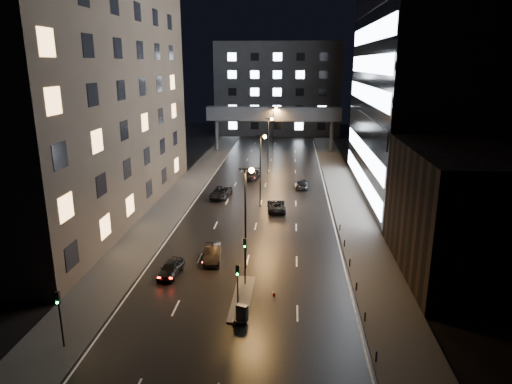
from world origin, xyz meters
The scene contains 26 objects.
ground centered at (0.00, 40.00, 0.00)m, with size 160.00×160.00×0.00m, color black.
sidewalk_left centered at (-12.50, 35.00, 0.07)m, with size 5.00×110.00×0.15m, color #383533.
sidewalk_right centered at (12.50, 35.00, 0.07)m, with size 5.00×110.00×0.15m, color #383533.
building_left centered at (-22.50, 24.00, 20.00)m, with size 15.00×48.00×40.00m, color #2D2319.
building_right_low centered at (20.00, 9.00, 6.00)m, with size 10.00×18.00×12.00m, color black.
building_right_glass centered at (25.00, 36.00, 22.50)m, with size 20.00×36.00×45.00m, color black.
building_far centered at (0.00, 98.00, 12.50)m, with size 34.00×14.00×25.00m, color #333335.
skybridge centered at (0.00, 70.00, 8.34)m, with size 30.00×3.00×10.00m.
median_island centered at (0.30, 2.00, 0.07)m, with size 1.60×8.00×0.15m, color #383533.
traffic_signal_near centered at (0.30, 4.49, 3.09)m, with size 0.28×0.34×4.40m.
traffic_signal_far centered at (0.30, -1.01, 3.09)m, with size 0.28×0.34×4.40m.
traffic_signal_corner centered at (-11.50, -6.01, 2.94)m, with size 0.28×0.34×4.40m.
bollard_row centered at (10.20, 6.50, 0.45)m, with size 0.12×25.12×0.90m.
streetlight_near centered at (0.16, 8.00, 6.50)m, with size 1.45×0.50×10.15m.
streetlight_mid_a centered at (0.16, 28.00, 6.50)m, with size 1.45×0.50×10.15m.
streetlight_mid_b centered at (0.16, 48.00, 6.50)m, with size 1.45×0.50×10.15m.
streetlight_far centered at (0.16, 68.00, 6.50)m, with size 1.45×0.50×10.15m.
car_away_a centered at (-6.95, 5.99, 0.71)m, with size 1.67×4.15×1.41m, color black.
car_away_b centered at (-3.57, 9.59, 0.78)m, with size 1.65×4.72×1.56m, color black.
car_away_c centered at (-6.22, 32.03, 0.77)m, with size 2.55×5.53×1.54m, color black.
car_away_d centered at (-2.53, 43.71, 0.76)m, with size 2.13×5.24×1.52m, color black.
car_toward_a centered at (2.32, 26.48, 0.71)m, with size 2.36×5.13×1.43m, color black.
car_toward_b centered at (6.07, 38.61, 0.70)m, with size 1.96×4.82×1.40m, color black.
utility_cabinet centered at (0.70, -1.70, 0.83)m, with size 0.88×0.45×1.36m, color #555558.
cone_a centered at (3.00, 2.73, 0.28)m, with size 0.32×0.32×0.56m, color red.
cone_b centered at (0.14, -1.97, 0.24)m, with size 0.36×0.36×0.48m, color orange.
Camera 1 is at (4.28, -32.85, 19.44)m, focal length 32.00 mm.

